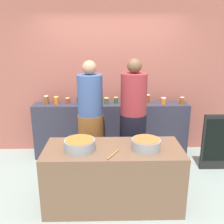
{
  "coord_description": "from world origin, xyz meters",
  "views": [
    {
      "loc": [
        -0.08,
        -3.13,
        2.1
      ],
      "look_at": [
        0.0,
        0.35,
        1.05
      ],
      "focal_mm": 40.35,
      "sensor_mm": 36.0,
      "label": 1
    }
  ],
  "objects_px": {
    "preserve_jar_2": "(68,101)",
    "preserve_jar_3": "(79,101)",
    "preserve_jar_1": "(56,100)",
    "preserve_jar_7": "(136,101)",
    "preserve_jar_5": "(116,100)",
    "preserve_jar_9": "(163,101)",
    "cook_in_cap": "(133,125)",
    "preserve_jar_4": "(106,101)",
    "preserve_jar_0": "(46,100)",
    "preserve_jar_10": "(182,100)",
    "cooking_pot_center": "(146,144)",
    "chalkboard_sign": "(216,142)",
    "cooking_pot_left": "(80,145)",
    "cook_with_tongs": "(91,125)",
    "preserve_jar_8": "(148,99)",
    "preserve_jar_6": "(127,100)",
    "wooden_spoon": "(113,155)"
  },
  "relations": [
    {
      "from": "preserve_jar_0",
      "to": "cooking_pot_left",
      "type": "distance_m",
      "value": 1.65
    },
    {
      "from": "preserve_jar_0",
      "to": "preserve_jar_5",
      "type": "bearing_deg",
      "value": 0.64
    },
    {
      "from": "preserve_jar_7",
      "to": "cooking_pot_left",
      "type": "height_order",
      "value": "preserve_jar_7"
    },
    {
      "from": "preserve_jar_8",
      "to": "preserve_jar_0",
      "type": "bearing_deg",
      "value": -178.58
    },
    {
      "from": "preserve_jar_7",
      "to": "wooden_spoon",
      "type": "xyz_separation_m",
      "value": [
        -0.43,
        -1.57,
        -0.23
      ]
    },
    {
      "from": "preserve_jar_2",
      "to": "preserve_jar_4",
      "type": "height_order",
      "value": "preserve_jar_4"
    },
    {
      "from": "preserve_jar_1",
      "to": "preserve_jar_9",
      "type": "height_order",
      "value": "preserve_jar_1"
    },
    {
      "from": "preserve_jar_0",
      "to": "preserve_jar_7",
      "type": "relative_size",
      "value": 1.34
    },
    {
      "from": "preserve_jar_0",
      "to": "cooking_pot_left",
      "type": "height_order",
      "value": "preserve_jar_0"
    },
    {
      "from": "wooden_spoon",
      "to": "preserve_jar_4",
      "type": "bearing_deg",
      "value": 92.47
    },
    {
      "from": "preserve_jar_6",
      "to": "preserve_jar_7",
      "type": "relative_size",
      "value": 1.06
    },
    {
      "from": "preserve_jar_1",
      "to": "cook_in_cap",
      "type": "xyz_separation_m",
      "value": [
        1.26,
        -0.66,
        -0.22
      ]
    },
    {
      "from": "cooking_pot_left",
      "to": "cook_with_tongs",
      "type": "height_order",
      "value": "cook_with_tongs"
    },
    {
      "from": "preserve_jar_3",
      "to": "preserve_jar_0",
      "type": "bearing_deg",
      "value": 175.02
    },
    {
      "from": "preserve_jar_10",
      "to": "cooking_pot_left",
      "type": "height_order",
      "value": "preserve_jar_10"
    },
    {
      "from": "wooden_spoon",
      "to": "cook_with_tongs",
      "type": "distance_m",
      "value": 1.02
    },
    {
      "from": "preserve_jar_2",
      "to": "preserve_jar_7",
      "type": "height_order",
      "value": "preserve_jar_7"
    },
    {
      "from": "preserve_jar_7",
      "to": "cook_in_cap",
      "type": "distance_m",
      "value": 0.66
    },
    {
      "from": "cooking_pot_left",
      "to": "cook_with_tongs",
      "type": "relative_size",
      "value": 0.21
    },
    {
      "from": "preserve_jar_1",
      "to": "cook_with_tongs",
      "type": "bearing_deg",
      "value": -45.5
    },
    {
      "from": "preserve_jar_8",
      "to": "chalkboard_sign",
      "type": "distance_m",
      "value": 1.33
    },
    {
      "from": "preserve_jar_5",
      "to": "preserve_jar_4",
      "type": "bearing_deg",
      "value": -166.86
    },
    {
      "from": "preserve_jar_6",
      "to": "chalkboard_sign",
      "type": "distance_m",
      "value": 1.61
    },
    {
      "from": "preserve_jar_2",
      "to": "preserve_jar_3",
      "type": "relative_size",
      "value": 0.81
    },
    {
      "from": "cooking_pot_center",
      "to": "preserve_jar_10",
      "type": "bearing_deg",
      "value": 59.49
    },
    {
      "from": "preserve_jar_8",
      "to": "cook_in_cap",
      "type": "xyz_separation_m",
      "value": [
        -0.33,
        -0.72,
        -0.23
      ]
    },
    {
      "from": "preserve_jar_1",
      "to": "preserve_jar_6",
      "type": "distance_m",
      "value": 1.22
    },
    {
      "from": "chalkboard_sign",
      "to": "preserve_jar_3",
      "type": "bearing_deg",
      "value": 166.73
    },
    {
      "from": "preserve_jar_3",
      "to": "preserve_jar_6",
      "type": "bearing_deg",
      "value": 2.61
    },
    {
      "from": "preserve_jar_4",
      "to": "cooking_pot_center",
      "type": "bearing_deg",
      "value": -71.83
    },
    {
      "from": "preserve_jar_8",
      "to": "cooking_pot_center",
      "type": "bearing_deg",
      "value": -99.63
    },
    {
      "from": "preserve_jar_6",
      "to": "preserve_jar_7",
      "type": "height_order",
      "value": "preserve_jar_6"
    },
    {
      "from": "preserve_jar_2",
      "to": "cook_in_cap",
      "type": "xyz_separation_m",
      "value": [
        1.08,
        -0.7,
        -0.21
      ]
    },
    {
      "from": "preserve_jar_3",
      "to": "cook_in_cap",
      "type": "bearing_deg",
      "value": -35.63
    },
    {
      "from": "preserve_jar_5",
      "to": "preserve_jar_9",
      "type": "distance_m",
      "value": 0.82
    },
    {
      "from": "preserve_jar_0",
      "to": "preserve_jar_1",
      "type": "bearing_deg",
      "value": -3.07
    },
    {
      "from": "cook_with_tongs",
      "to": "chalkboard_sign",
      "type": "distance_m",
      "value": 2.02
    },
    {
      "from": "preserve_jar_3",
      "to": "preserve_jar_4",
      "type": "distance_m",
      "value": 0.47
    },
    {
      "from": "preserve_jar_10",
      "to": "cook_in_cap",
      "type": "relative_size",
      "value": 0.07
    },
    {
      "from": "preserve_jar_7",
      "to": "preserve_jar_8",
      "type": "height_order",
      "value": "preserve_jar_8"
    },
    {
      "from": "preserve_jar_0",
      "to": "preserve_jar_7",
      "type": "height_order",
      "value": "preserve_jar_0"
    },
    {
      "from": "preserve_jar_1",
      "to": "preserve_jar_3",
      "type": "distance_m",
      "value": 0.4
    },
    {
      "from": "preserve_jar_4",
      "to": "chalkboard_sign",
      "type": "relative_size",
      "value": 0.12
    },
    {
      "from": "preserve_jar_0",
      "to": "preserve_jar_10",
      "type": "xyz_separation_m",
      "value": [
        2.35,
        -0.05,
        -0.01
      ]
    },
    {
      "from": "preserve_jar_0",
      "to": "preserve_jar_6",
      "type": "xyz_separation_m",
      "value": [
        1.39,
        -0.01,
        -0.02
      ]
    },
    {
      "from": "chalkboard_sign",
      "to": "preserve_jar_10",
      "type": "bearing_deg",
      "value": 130.5
    },
    {
      "from": "preserve_jar_1",
      "to": "preserve_jar_7",
      "type": "height_order",
      "value": "preserve_jar_1"
    },
    {
      "from": "preserve_jar_8",
      "to": "cook_with_tongs",
      "type": "height_order",
      "value": "cook_with_tongs"
    },
    {
      "from": "wooden_spoon",
      "to": "preserve_jar_10",
      "type": "bearing_deg",
      "value": 51.72
    },
    {
      "from": "preserve_jar_4",
      "to": "cook_with_tongs",
      "type": "bearing_deg",
      "value": -111.19
    }
  ]
}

